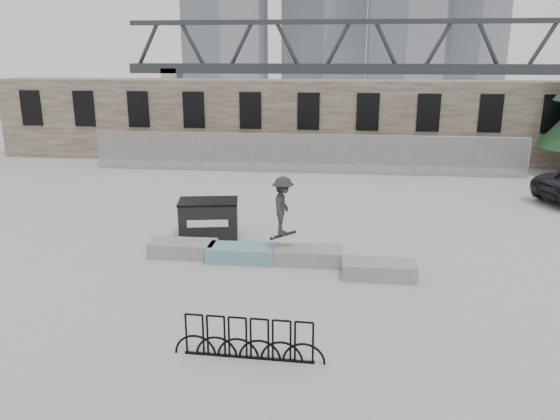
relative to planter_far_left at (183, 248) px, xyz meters
The scene contains 11 objects.
ground 2.92m from the planter_far_left, ahead, with size 120.00×120.00×0.00m, color #A9AAA5.
stone_wall 16.39m from the planter_far_left, 79.72° to the left, with size 36.00×2.58×4.50m.
chainlink_fence 12.63m from the planter_far_left, 76.69° to the left, with size 22.06×0.06×2.02m.
planter_far_left is the anchor object (origin of this frame).
planter_center_left 1.86m from the planter_far_left, ahead, with size 2.00×0.90×0.46m.
planter_center_right 3.85m from the planter_far_left, ahead, with size 2.00×0.90×0.46m.
planter_offset 5.96m from the planter_far_left, 10.03° to the right, with size 2.00×0.90×0.46m.
dumpster 1.87m from the planter_far_left, 77.77° to the left, with size 2.13×1.51×1.28m.
bike_rack 6.30m from the planter_far_left, 61.88° to the right, with size 3.14×0.16×0.90m.
truss_bridge 56.40m from the planter_far_left, 76.74° to the left, with size 70.00×3.00×9.80m.
skateboarder 3.42m from the planter_far_left, ahead, with size 0.80×1.14×1.89m.
Camera 1 is at (1.79, -15.03, 6.02)m, focal length 35.00 mm.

